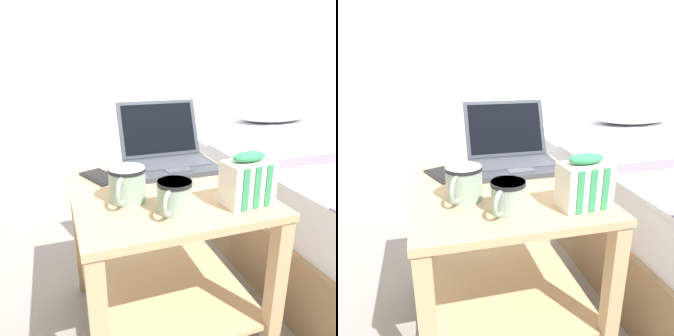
% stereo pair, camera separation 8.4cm
% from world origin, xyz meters
% --- Properties ---
extents(ground_plane, '(8.00, 8.00, 0.00)m').
position_xyz_m(ground_plane, '(0.00, 0.00, 0.00)').
color(ground_plane, gray).
extents(back_wall, '(8.00, 0.05, 2.50)m').
position_xyz_m(back_wall, '(0.00, 1.62, 1.25)').
color(back_wall, silver).
rests_on(back_wall, ground_plane).
extents(bedside_table, '(0.56, 0.58, 0.51)m').
position_xyz_m(bedside_table, '(0.00, 0.00, 0.33)').
color(bedside_table, tan).
rests_on(bedside_table, ground_plane).
extents(laptop, '(0.32, 0.31, 0.22)m').
position_xyz_m(laptop, '(0.09, 0.21, 0.55)').
color(laptop, '#333842').
rests_on(laptop, bedside_table).
extents(mug_front_left, '(0.11, 0.14, 0.10)m').
position_xyz_m(mug_front_left, '(-0.13, -0.06, 0.56)').
color(mug_front_left, '#8CA593').
rests_on(mug_front_left, bedside_table).
extents(mug_front_right, '(0.10, 0.12, 0.09)m').
position_xyz_m(mug_front_right, '(-0.03, -0.17, 0.55)').
color(mug_front_right, '#8CA593').
rests_on(mug_front_right, bedside_table).
extents(snack_bag, '(0.14, 0.10, 0.15)m').
position_xyz_m(snack_bag, '(0.18, -0.19, 0.57)').
color(snack_bag, silver).
rests_on(snack_bag, bedside_table).
extents(cell_phone, '(0.13, 0.17, 0.01)m').
position_xyz_m(cell_phone, '(-0.17, 0.15, 0.51)').
color(cell_phone, black).
rests_on(cell_phone, bedside_table).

